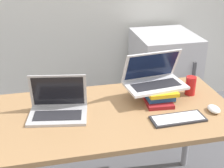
# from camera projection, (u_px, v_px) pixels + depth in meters

# --- Properties ---
(desk) EXTENTS (1.44, 0.74, 0.76)m
(desk) POSITION_uv_depth(u_px,v_px,m) (114.00, 124.00, 1.87)
(desk) COLOR #9E754C
(desk) RESTS_ON ground_plane
(laptop_left) EXTENTS (0.36, 0.27, 0.23)m
(laptop_left) POSITION_uv_depth(u_px,v_px,m) (58.00, 107.00, 1.79)
(laptop_left) COLOR #B2B2B7
(laptop_left) RESTS_ON desk
(book_stack) EXTENTS (0.20, 0.29, 0.09)m
(book_stack) POSITION_uv_depth(u_px,v_px,m) (157.00, 93.00, 1.96)
(book_stack) COLOR maroon
(book_stack) RESTS_ON desk
(laptop_on_books) EXTENTS (0.39, 0.26, 0.22)m
(laptop_on_books) POSITION_uv_depth(u_px,v_px,m) (154.00, 79.00, 1.94)
(laptop_on_books) COLOR silver
(laptop_on_books) RESTS_ON book_stack
(wireless_keyboard) EXTENTS (0.31, 0.13, 0.01)m
(wireless_keyboard) POSITION_uv_depth(u_px,v_px,m) (178.00, 119.00, 1.75)
(wireless_keyboard) COLOR #28282D
(wireless_keyboard) RESTS_ON desk
(mouse) EXTENTS (0.07, 0.10, 0.03)m
(mouse) POSITION_uv_depth(u_px,v_px,m) (214.00, 109.00, 1.82)
(mouse) COLOR white
(mouse) RESTS_ON desk
(soda_can) EXTENTS (0.07, 0.07, 0.12)m
(soda_can) POSITION_uv_depth(u_px,v_px,m) (191.00, 86.00, 2.01)
(soda_can) COLOR red
(soda_can) RESTS_ON desk
(mini_fridge) EXTENTS (0.55, 0.62, 0.87)m
(mini_fridge) POSITION_uv_depth(u_px,v_px,m) (163.00, 77.00, 3.07)
(mini_fridge) COLOR silver
(mini_fridge) RESTS_ON ground_plane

